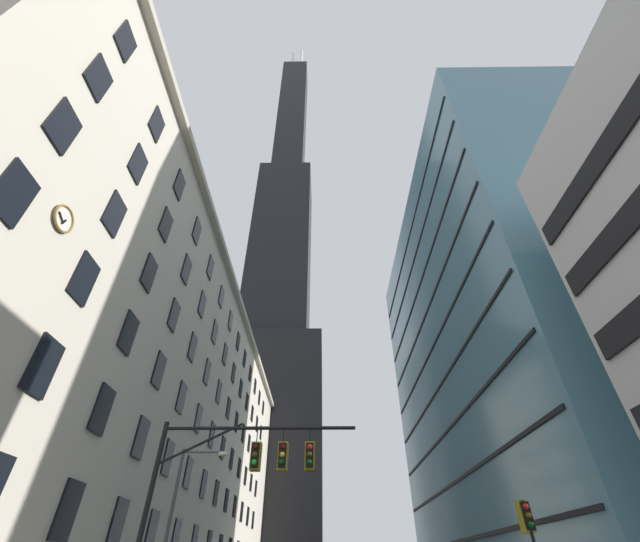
% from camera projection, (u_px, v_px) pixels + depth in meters
% --- Properties ---
extents(station_building, '(15.78, 74.76, 29.68)m').
position_uv_depth(station_building, '(152.00, 420.00, 41.38)').
color(station_building, beige).
rests_on(station_building, ground).
extents(dark_skyscraper, '(25.25, 25.25, 225.98)m').
position_uv_depth(dark_skyscraper, '(279.00, 289.00, 112.86)').
color(dark_skyscraper, black).
rests_on(dark_skyscraper, ground).
extents(glass_office_midrise, '(15.80, 39.44, 40.58)m').
position_uv_depth(glass_office_midrise, '(505.00, 350.00, 40.50)').
color(glass_office_midrise, teal).
rests_on(glass_office_midrise, ground).
extents(traffic_signal_mast, '(8.06, 0.63, 6.75)m').
position_uv_depth(traffic_signal_mast, '(245.00, 471.00, 15.11)').
color(traffic_signal_mast, black).
rests_on(traffic_signal_mast, sidewalk_left).
extents(traffic_light_near_right, '(0.40, 0.63, 3.95)m').
position_uv_depth(traffic_light_near_right, '(528.00, 524.00, 14.23)').
color(traffic_light_near_right, black).
rests_on(traffic_light_near_right, sidewalk_right).
extents(street_lamppost, '(2.56, 0.32, 7.18)m').
position_uv_depth(street_lamppost, '(180.00, 509.00, 19.72)').
color(street_lamppost, '#47474C').
rests_on(street_lamppost, sidewalk_left).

